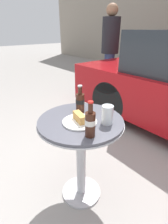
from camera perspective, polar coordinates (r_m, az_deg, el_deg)
ground_plane at (r=1.73m, az=-0.87°, el=-24.70°), size 30.00×30.00×0.00m
bistro_table at (r=1.35m, az=-1.02°, el=-9.44°), size 0.63×0.63×0.74m
cola_bottle_left at (r=1.32m, az=-1.28°, el=3.26°), size 0.07×0.07×0.22m
cola_bottle_right at (r=1.02m, az=2.04°, el=-3.60°), size 0.06×0.06×0.23m
drinking_glass at (r=1.18m, az=7.60°, el=-1.14°), size 0.08×0.08×0.13m
lunch_plate_near at (r=1.20m, az=-1.43°, el=-2.74°), size 0.24×0.24×0.07m
pedestrian at (r=3.95m, az=8.52°, el=20.63°), size 0.36×0.36×1.77m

